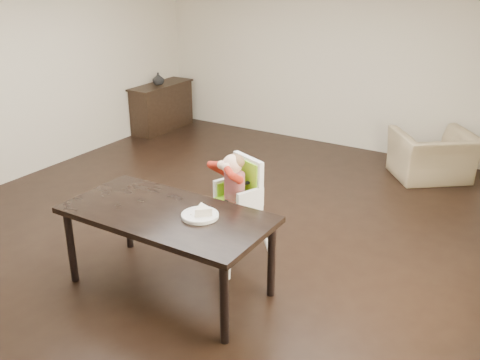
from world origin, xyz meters
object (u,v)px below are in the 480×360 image
object	(u,v)px
armchair	(434,148)
sideboard	(162,107)
dining_table	(167,220)
high_chair	(237,186)

from	to	relation	value
armchair	sideboard	world-z (taller)	armchair
dining_table	high_chair	bearing A→B (deg)	73.15
high_chair	armchair	xyz separation A→B (m)	(1.13, 3.13, -0.34)
dining_table	armchair	world-z (taller)	armchair
high_chair	armchair	distance (m)	3.35
high_chair	sideboard	size ratio (longest dim) A/B	0.86
sideboard	armchair	bearing A→B (deg)	1.27
high_chair	dining_table	bearing A→B (deg)	-84.65
dining_table	sideboard	bearing A→B (deg)	129.91
dining_table	sideboard	distance (m)	4.95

